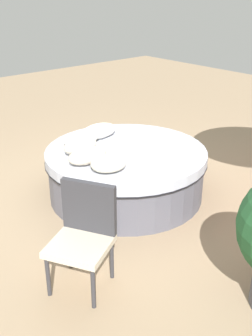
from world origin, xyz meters
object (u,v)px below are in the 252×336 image
patio_chair (84,230)px  throw_pillow_2 (80,146)px  throw_pillow_0 (99,131)px  throw_pillow_3 (87,155)px  throw_pillow_4 (109,163)px  round_bed (126,172)px  throw_pillow_1 (82,138)px

patio_chair → throw_pillow_2: bearing=-62.9°
throw_pillow_0 → throw_pillow_3: bearing=-136.6°
throw_pillow_0 → throw_pillow_3: size_ratio=1.07×
throw_pillow_2 → throw_pillow_4: size_ratio=1.07×
round_bed → throw_pillow_3: size_ratio=4.08×
round_bed → throw_pillow_1: 0.73m
round_bed → throw_pillow_3: 0.73m
throw_pillow_4 → throw_pillow_1: bearing=74.1°
throw_pillow_2 → throw_pillow_1: bearing=50.9°
throw_pillow_3 → patio_chair: 1.31m
throw_pillow_2 → patio_chair: bearing=-124.3°
throw_pillow_2 → throw_pillow_3: throw_pillow_2 is taller
round_bed → throw_pillow_0: (0.01, 0.57, 0.41)m
round_bed → throw_pillow_0: size_ratio=3.83×
throw_pillow_0 → patio_chair: bearing=-131.2°
round_bed → throw_pillow_2: throw_pillow_2 is taller
throw_pillow_2 → round_bed: bearing=-29.9°
throw_pillow_0 → throw_pillow_3: 0.84m
throw_pillow_3 → patio_chair: (-0.79, -1.03, -0.17)m
patio_chair → throw_pillow_1: bearing=-63.7°
throw_pillow_2 → throw_pillow_3: (-0.11, -0.29, -0.01)m
round_bed → patio_chair: patio_chair is taller
throw_pillow_0 → round_bed: bearing=-90.7°
round_bed → throw_pillow_3: throw_pillow_3 is taller
throw_pillow_4 → patio_chair: 1.12m
throw_pillow_1 → patio_chair: 1.92m
throw_pillow_2 → patio_chair: patio_chair is taller
throw_pillow_2 → patio_chair: size_ratio=0.47×
round_bed → throw_pillow_4: (-0.55, -0.33, 0.40)m
round_bed → throw_pillow_3: bearing=-179.5°
throw_pillow_0 → throw_pillow_1: size_ratio=0.97×
throw_pillow_1 → throw_pillow_0: bearing=7.9°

